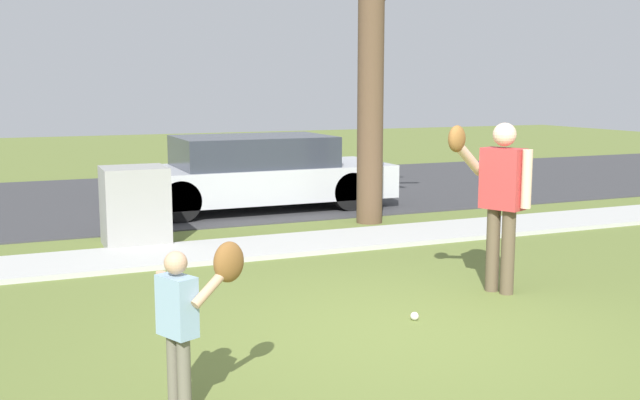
% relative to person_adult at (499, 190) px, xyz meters
% --- Properties ---
extents(ground_plane, '(48.00, 48.00, 0.00)m').
position_rel_person_adult_xyz_m(ground_plane, '(-1.53, 2.76, -1.05)').
color(ground_plane, olive).
extents(sidewalk_strip, '(36.00, 1.20, 0.06)m').
position_rel_person_adult_xyz_m(sidewalk_strip, '(-1.53, 2.86, -1.02)').
color(sidewalk_strip, '#B2B2AD').
rests_on(sidewalk_strip, ground).
extents(road_surface, '(36.00, 6.80, 0.02)m').
position_rel_person_adult_xyz_m(road_surface, '(-1.53, 7.86, -1.04)').
color(road_surface, '#38383A').
rests_on(road_surface, ground).
extents(person_adult, '(0.84, 0.56, 1.72)m').
position_rel_person_adult_xyz_m(person_adult, '(0.00, 0.00, 0.00)').
color(person_adult, brown).
rests_on(person_adult, ground).
extents(person_child, '(0.57, 0.35, 1.11)m').
position_rel_person_adult_xyz_m(person_child, '(-3.49, -1.63, -0.34)').
color(person_child, '#6B6656').
rests_on(person_child, ground).
extents(baseball, '(0.07, 0.07, 0.07)m').
position_rel_person_adult_xyz_m(baseball, '(-1.21, -0.47, -1.02)').
color(baseball, white).
rests_on(baseball, ground).
extents(utility_cabinet, '(0.82, 0.75, 1.03)m').
position_rel_person_adult_xyz_m(utility_cabinet, '(-2.97, 3.75, -0.54)').
color(utility_cabinet, gray).
rests_on(utility_cabinet, ground).
extents(street_tree_near, '(1.85, 1.89, 5.65)m').
position_rel_person_adult_xyz_m(street_tree_near, '(0.60, 4.03, 1.94)').
color(street_tree_near, brown).
rests_on(street_tree_near, ground).
extents(parked_sedan_silver, '(4.60, 1.80, 1.23)m').
position_rel_person_adult_xyz_m(parked_sedan_silver, '(-0.66, 5.89, -0.43)').
color(parked_sedan_silver, silver).
rests_on(parked_sedan_silver, road_surface).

